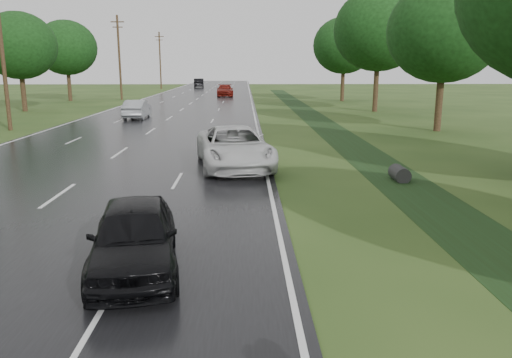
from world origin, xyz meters
The scene contains 18 objects.
road centered at (0.00, 45.00, 0.02)m, with size 14.00×180.00×0.04m, color black.
edge_stripe_east centered at (6.75, 45.00, 0.04)m, with size 0.12×180.00×0.01m, color silver.
edge_stripe_west centered at (-6.75, 45.00, 0.04)m, with size 0.12×180.00×0.01m, color silver.
center_line centered at (0.00, 45.00, 0.04)m, with size 0.12×180.00×0.01m, color silver.
drainage_ditch centered at (11.50, 18.71, 0.04)m, with size 2.20×120.00×0.56m.
utility_pole_mid centered at (-9.20, 25.00, 5.20)m, with size 1.60×0.26×10.00m.
utility_pole_far centered at (-9.20, 55.00, 5.20)m, with size 1.60×0.26×10.00m.
utility_pole_distant centered at (-9.20, 85.00, 5.20)m, with size 1.60×0.26×10.00m.
tree_east_c centered at (18.20, 24.00, 6.14)m, with size 7.00×7.00×9.29m.
tree_east_d centered at (17.80, 38.00, 7.15)m, with size 8.00×8.00×10.76m.
tree_east_f centered at (17.50, 52.00, 6.37)m, with size 7.20×7.20×9.62m.
tree_west_d centered at (-14.20, 39.00, 5.82)m, with size 6.60×6.60×8.80m.
tree_west_f centered at (-14.80, 53.00, 6.14)m, with size 7.00×7.00×9.29m.
white_pickup centered at (5.50, 12.37, 0.86)m, with size 2.72×5.89×1.64m, color silver.
dark_sedan centered at (3.71, 2.00, 0.74)m, with size 1.66×4.13×1.41m, color black.
silver_sedan centered at (-2.50, 32.04, 0.76)m, with size 1.52×4.37×1.44m, color #979BA0.
far_car_red centered at (3.27, 61.50, 0.83)m, with size 2.21×5.43×1.58m, color #67120B.
far_car_dark centered at (-2.79, 89.85, 0.90)m, with size 1.81×5.20×1.71m, color black.
Camera 1 is at (5.92, -7.44, 4.03)m, focal length 35.00 mm.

